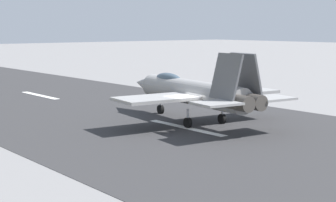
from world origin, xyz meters
The scene contains 4 objects.
ground_plane centered at (0.00, 0.00, 0.00)m, with size 400.00×400.00×0.00m, color gray.
runway_strip centered at (-0.02, 0.00, 0.01)m, with size 240.00×26.00×0.02m.
fighter_jet centered at (1.72, -1.98, 2.43)m, with size 17.04×13.83×5.62m.
marker_cone_mid centered at (6.82, -12.12, 0.28)m, with size 0.44×0.44×0.55m, color orange.
Camera 1 is at (-28.52, 25.27, 7.38)m, focal length 56.28 mm.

